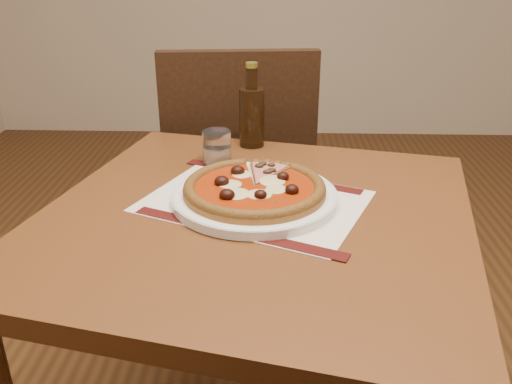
# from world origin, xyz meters

# --- Properties ---
(table) EXTENTS (0.96, 0.96, 0.75)m
(table) POSITION_xyz_m (-0.58, 0.21, 0.65)
(table) COLOR brown
(table) RESTS_ON ground
(chair_far) EXTENTS (0.49, 0.49, 0.95)m
(chair_far) POSITION_xyz_m (-0.66, 0.90, 0.54)
(chair_far) COLOR black
(chair_far) RESTS_ON ground
(placemat) EXTENTS (0.50, 0.44, 0.00)m
(placemat) POSITION_xyz_m (-0.58, 0.25, 0.75)
(placemat) COLOR silver
(placemat) RESTS_ON table
(plate) EXTENTS (0.33, 0.33, 0.02)m
(plate) POSITION_xyz_m (-0.58, 0.25, 0.76)
(plate) COLOR white
(plate) RESTS_ON placemat
(pizza) EXTENTS (0.28, 0.28, 0.04)m
(pizza) POSITION_xyz_m (-0.58, 0.25, 0.78)
(pizza) COLOR olive
(pizza) RESTS_ON plate
(ham_slice) EXTENTS (0.10, 0.14, 0.02)m
(ham_slice) POSITION_xyz_m (-0.55, 0.33, 0.78)
(ham_slice) COLOR olive
(ham_slice) RESTS_ON plate
(water_glass) EXTENTS (0.08, 0.08, 0.08)m
(water_glass) POSITION_xyz_m (-0.67, 0.46, 0.79)
(water_glass) COLOR white
(water_glass) RESTS_ON table
(bottle) EXTENTS (0.06, 0.06, 0.21)m
(bottle) POSITION_xyz_m (-0.60, 0.59, 0.83)
(bottle) COLOR #321E0C
(bottle) RESTS_ON table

